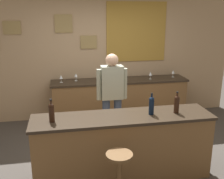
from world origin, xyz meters
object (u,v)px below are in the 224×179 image
Objects in this scene: wine_glass_b at (76,75)px; wine_glass_e at (173,72)px; wine_bottle_b at (151,105)px; bartender at (112,94)px; wine_bottle_a at (52,112)px; wine_glass_a at (61,77)px; bar_stool at (119,170)px; wine_bottle_c at (177,103)px; wine_glass_d at (150,74)px; wine_glass_c at (112,74)px.

wine_glass_b is 2.09m from wine_glass_e.
bartender is at bearing 110.56° from wine_bottle_b.
wine_bottle_b is (1.33, 0.02, 0.00)m from wine_bottle_a.
wine_bottle_a reaches higher than wine_glass_a.
bar_stool is (-0.20, -1.54, -0.48)m from bartender.
wine_glass_a is at bearing 103.53° from bar_stool.
wine_bottle_c is 1.97× the size of wine_glass_d.
wine_glass_e reaches higher than bar_stool.
wine_glass_c is (0.43, 2.70, 0.55)m from bar_stool.
wine_bottle_b is at bearing 0.77° from wine_bottle_a.
bartender is 10.45× the size of wine_glass_e.
wine_glass_e is at bearing -1.82° from wine_glass_c.
wine_bottle_c is 1.97× the size of wine_glass_e.
wine_glass_c and wine_glass_e have the same top height.
wine_glass_b is 1.00× the size of wine_glass_d.
wine_glass_c is at bearing 78.98° from bartender.
wine_bottle_c reaches higher than wine_glass_a.
wine_glass_b is at bearing 178.65° from wine_glass_c.
wine_glass_a is (0.13, 2.08, -0.05)m from wine_bottle_a.
wine_glass_c is (-0.50, 2.14, -0.05)m from wine_bottle_c.
bartender is 1.23m from wine_bottle_c.
wine_bottle_c reaches higher than bar_stool.
wine_bottle_b reaches higher than wine_glass_b.
bar_stool is 4.39× the size of wine_glass_e.
wine_bottle_a is at bearing 144.62° from bar_stool.
wine_bottle_c is (1.69, 0.01, 0.00)m from wine_bottle_a.
wine_glass_a is (-0.83, 1.09, 0.07)m from bartender.
wine_glass_b is 1.00× the size of wine_glass_e.
bartender reaches higher than wine_glass_e.
wine_glass_b is (-0.90, 2.15, -0.05)m from wine_bottle_b.
wine_glass_b is (-1.26, 2.16, -0.05)m from wine_bottle_c.
bartender reaches higher than wine_glass_a.
bartender reaches higher than wine_glass_c.
wine_glass_e is at bearing 0.68° from wine_glass_a.
wine_glass_e is (2.53, 2.11, -0.05)m from wine_bottle_a.
wine_glass_d is (1.02, 1.03, 0.07)m from bartender.
wine_glass_a is (-1.20, 2.06, -0.05)m from wine_bottle_b.
wine_bottle_b is (0.37, -0.97, 0.12)m from bartender.
bar_stool is 4.39× the size of wine_glass_d.
wine_bottle_a is at bearing -179.69° from wine_bottle_c.
wine_glass_a is at bearing -163.65° from wine_glass_b.
wine_glass_d is (1.22, 2.57, 0.55)m from bar_stool.
wine_bottle_a is 3.29m from wine_glass_e.
bartender is at bearing 82.56° from bar_stool.
bar_stool is at bearing -35.38° from wine_bottle_a.
wine_glass_c is at bearing 81.01° from bar_stool.
wine_glass_a and wine_glass_b have the same top height.
wine_glass_e is (1.33, -0.04, 0.00)m from wine_glass_c.
wine_glass_a is 1.00× the size of wine_glass_e.
wine_glass_e is (1.76, 2.66, 0.55)m from bar_stool.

